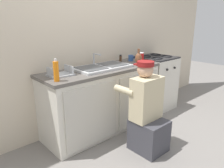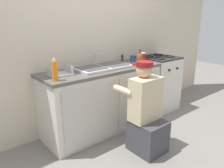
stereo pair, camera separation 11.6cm
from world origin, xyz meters
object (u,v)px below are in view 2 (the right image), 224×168
at_px(sink_double_basin, 103,67).
at_px(coffee_mug, 133,58).
at_px(stove_range, 157,83).
at_px(spice_bottle_pepper, 122,58).
at_px(vase_decorative, 140,58).
at_px(soda_cup_red, 143,58).
at_px(soap_bottle_orange, 55,71).
at_px(plumber_person, 146,115).
at_px(dish_rack_tray, 60,73).

bearing_deg(sink_double_basin, coffee_mug, 8.58).
bearing_deg(stove_range, spice_bottle_pepper, 164.50).
distance_m(vase_decorative, spice_bottle_pepper, 0.34).
bearing_deg(soda_cup_red, coffee_mug, 103.47).
bearing_deg(vase_decorative, stove_range, 13.32).
xyz_separation_m(stove_range, soap_bottle_orange, (-1.99, -0.17, 0.56)).
bearing_deg(plumber_person, coffee_mug, 54.57).
bearing_deg(spice_bottle_pepper, stove_range, -15.50).
bearing_deg(soap_bottle_orange, sink_double_basin, 12.36).
xyz_separation_m(spice_bottle_pepper, soda_cup_red, (0.19, -0.26, 0.02)).
height_order(vase_decorative, soap_bottle_orange, soap_bottle_orange).
xyz_separation_m(vase_decorative, soda_cup_red, (0.15, 0.08, -0.01)).
height_order(vase_decorative, coffee_mug, vase_decorative).
bearing_deg(vase_decorative, soap_bottle_orange, -179.21).
relative_size(vase_decorative, soap_bottle_orange, 0.92).
distance_m(sink_double_basin, stove_range, 1.30).
distance_m(coffee_mug, soda_cup_red, 0.18).
height_order(sink_double_basin, spice_bottle_pepper, sink_double_basin).
bearing_deg(sink_double_basin, soap_bottle_orange, -167.64).
bearing_deg(stove_range, vase_decorative, -166.68).
distance_m(coffee_mug, dish_rack_tray, 1.32).
bearing_deg(soda_cup_red, dish_rack_tray, 176.13).
bearing_deg(vase_decorative, coffee_mug, 66.77).
xyz_separation_m(stove_range, plumber_person, (-1.15, -0.77, -0.01)).
bearing_deg(plumber_person, soda_cup_red, 46.30).
height_order(soap_bottle_orange, soda_cup_red, soap_bottle_orange).
distance_m(vase_decorative, soap_bottle_orange, 1.36).
relative_size(sink_double_basin, vase_decorative, 3.48).
bearing_deg(spice_bottle_pepper, plumber_person, -116.11).
bearing_deg(dish_rack_tray, spice_bottle_pepper, 8.26).
height_order(sink_double_basin, dish_rack_tray, sink_double_basin).
relative_size(sink_double_basin, soap_bottle_orange, 3.20).
height_order(spice_bottle_pepper, soda_cup_red, soda_cup_red).
bearing_deg(dish_rack_tray, sink_double_basin, -1.55).
bearing_deg(coffee_mug, sink_double_basin, -171.42).
bearing_deg(stove_range, soap_bottle_orange, -175.14).
bearing_deg(sink_double_basin, plumber_person, -85.24).
distance_m(soap_bottle_orange, soda_cup_red, 1.51).
bearing_deg(dish_rack_tray, coffee_mug, 3.74).
bearing_deg(spice_bottle_pepper, sink_double_basin, -160.69).
height_order(soap_bottle_orange, coffee_mug, soap_bottle_orange).
bearing_deg(vase_decorative, sink_double_basin, 165.06).
height_order(stove_range, plumber_person, plumber_person).
xyz_separation_m(soap_bottle_orange, spice_bottle_pepper, (1.31, 0.36, -0.06)).
relative_size(coffee_mug, spice_bottle_pepper, 1.20).
height_order(plumber_person, vase_decorative, vase_decorative).
height_order(plumber_person, spice_bottle_pepper, plumber_person).
bearing_deg(coffee_mug, plumber_person, -125.43).
distance_m(stove_range, soap_bottle_orange, 2.08).
relative_size(vase_decorative, dish_rack_tray, 0.82).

